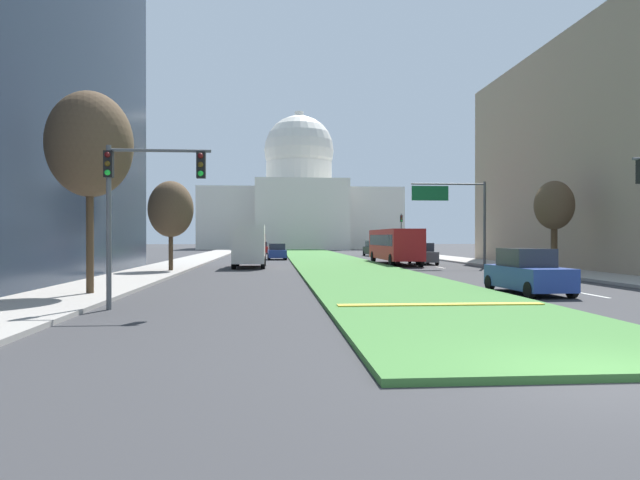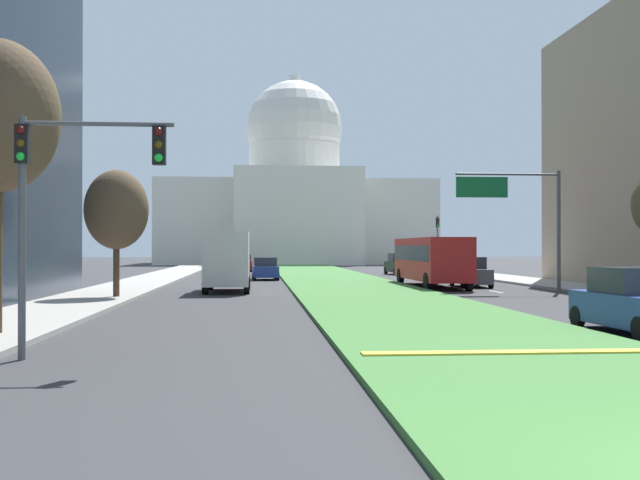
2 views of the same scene
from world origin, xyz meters
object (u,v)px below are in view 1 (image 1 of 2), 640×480
(capitol_building, at_px, (299,203))
(city_bus, at_px, (395,243))
(sedan_midblock, at_px, (423,254))
(sedan_very_far, at_px, (261,248))
(box_truck_delivery, at_px, (249,245))
(sedan_far_horizon, at_px, (374,249))
(overhead_guide_sign, at_px, (457,206))
(street_tree_left_mid, at_px, (171,209))
(street_tree_left_near, at_px, (90,145))
(traffic_light_far_right, at_px, (401,229))
(sedan_distant, at_px, (277,252))
(traffic_light_near_left, at_px, (136,190))
(sedan_lead_stopped, at_px, (527,273))
(street_tree_right_mid, at_px, (554,206))

(capitol_building, xyz_separation_m, city_bus, (4.99, -68.14, -7.52))
(sedan_midblock, bearing_deg, sedan_very_far, 114.42)
(sedan_very_far, bearing_deg, box_truck_delivery, -90.20)
(sedan_far_horizon, relative_size, box_truck_delivery, 0.73)
(overhead_guide_sign, distance_m, street_tree_left_mid, 20.92)
(sedan_midblock, xyz_separation_m, sedan_very_far, (-14.34, 31.59, -0.06))
(sedan_midblock, bearing_deg, sedan_far_horizon, 90.96)
(street_tree_left_near, height_order, city_bus, street_tree_left_near)
(overhead_guide_sign, xyz_separation_m, sedan_far_horizon, (-1.49, 27.11, -3.79))
(street_tree_left_near, height_order, box_truck_delivery, street_tree_left_near)
(traffic_light_far_right, bearing_deg, sedan_far_horizon, -173.26)
(traffic_light_far_right, xyz_separation_m, box_truck_delivery, (-17.56, -26.27, -1.64))
(sedan_midblock, distance_m, sedan_very_far, 34.69)
(street_tree_left_near, height_order, sedan_distant, street_tree_left_near)
(capitol_building, relative_size, traffic_light_near_left, 7.45)
(traffic_light_far_right, bearing_deg, sedan_distant, -144.91)
(sedan_distant, height_order, city_bus, city_bus)
(sedan_distant, xyz_separation_m, box_truck_delivery, (-2.18, -15.46, 0.90))
(sedan_distant, xyz_separation_m, sedan_very_far, (-2.05, 20.48, 0.01))
(street_tree_left_mid, xyz_separation_m, box_truck_delivery, (4.84, 5.70, -2.42))
(sedan_distant, height_order, sedan_very_far, sedan_very_far)
(traffic_light_near_left, xyz_separation_m, box_truck_delivery, (2.56, 25.05, -2.12))
(street_tree_left_near, height_order, sedan_midblock, street_tree_left_near)
(sedan_lead_stopped, bearing_deg, box_truck_delivery, 119.75)
(sedan_lead_stopped, xyz_separation_m, box_truck_delivery, (-12.06, 21.11, 0.82))
(street_tree_left_near, xyz_separation_m, sedan_far_horizon, (19.34, 46.84, -4.96))
(street_tree_left_mid, height_order, sedan_lead_stopped, street_tree_left_mid)
(capitol_building, relative_size, overhead_guide_sign, 5.96)
(capitol_building, bearing_deg, sedan_midblock, -83.82)
(street_tree_left_near, bearing_deg, traffic_light_far_right, 64.24)
(traffic_light_near_left, relative_size, box_truck_delivery, 0.81)
(city_bus, bearing_deg, street_tree_left_near, -124.20)
(sedan_far_horizon, bearing_deg, overhead_guide_sign, -86.85)
(traffic_light_near_left, bearing_deg, street_tree_right_mid, 36.81)
(street_tree_left_near, bearing_deg, city_bus, 55.80)
(sedan_distant, relative_size, city_bus, 0.38)
(street_tree_right_mid, relative_size, sedan_far_horizon, 1.26)
(overhead_guide_sign, distance_m, box_truck_delivery, 15.93)
(traffic_light_far_right, height_order, sedan_far_horizon, traffic_light_far_right)
(sedan_lead_stopped, bearing_deg, street_tree_left_near, 179.58)
(sedan_midblock, bearing_deg, sedan_lead_stopped, -95.40)
(sedan_distant, bearing_deg, traffic_light_far_right, 35.09)
(sedan_far_horizon, height_order, sedan_very_far, sedan_far_horizon)
(capitol_building, xyz_separation_m, overhead_guide_sign, (8.52, -73.87, -4.63))
(street_tree_left_near, bearing_deg, overhead_guide_sign, 43.44)
(sedan_lead_stopped, relative_size, sedan_midblock, 1.02)
(traffic_light_far_right, relative_size, sedan_lead_stopped, 1.14)
(sedan_lead_stopped, distance_m, sedan_midblock, 25.57)
(street_tree_left_near, distance_m, sedan_very_far, 57.39)
(sedan_lead_stopped, bearing_deg, capitol_building, 93.04)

